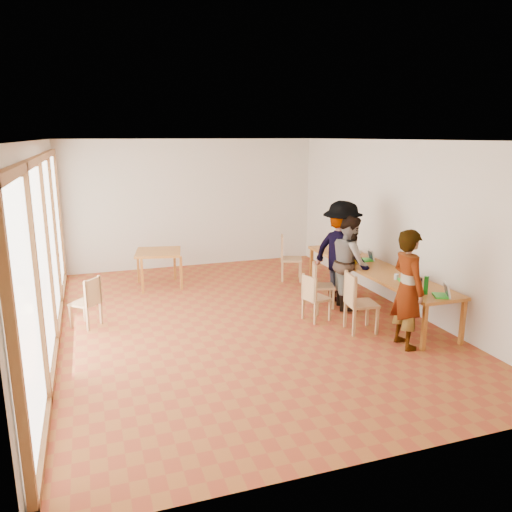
% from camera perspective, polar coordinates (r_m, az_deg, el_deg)
% --- Properties ---
extents(ground, '(8.00, 8.00, 0.00)m').
position_cam_1_polar(ground, '(8.55, -1.63, -7.43)').
color(ground, '#9C5325').
rests_on(ground, ground).
extents(wall_back, '(6.00, 0.10, 3.00)m').
position_cam_1_polar(wall_back, '(11.97, -7.34, 5.95)').
color(wall_back, beige).
rests_on(wall_back, ground).
extents(wall_front, '(6.00, 0.10, 3.00)m').
position_cam_1_polar(wall_front, '(4.59, 13.16, -6.72)').
color(wall_front, beige).
rests_on(wall_front, ground).
extents(wall_right, '(0.10, 8.00, 3.00)m').
position_cam_1_polar(wall_right, '(9.44, 16.02, 3.51)').
color(wall_right, beige).
rests_on(wall_right, ground).
extents(window_wall, '(0.10, 8.00, 3.00)m').
position_cam_1_polar(window_wall, '(7.82, -22.92, 0.95)').
color(window_wall, white).
rests_on(window_wall, ground).
extents(ceiling, '(6.00, 8.00, 0.04)m').
position_cam_1_polar(ceiling, '(7.98, -1.78, 13.25)').
color(ceiling, white).
rests_on(ceiling, wall_back).
extents(communal_table, '(0.80, 4.00, 0.75)m').
position_cam_1_polar(communal_table, '(9.29, 13.34, -1.52)').
color(communal_table, '#B06A27').
rests_on(communal_table, ground).
extents(side_table, '(0.90, 0.90, 0.75)m').
position_cam_1_polar(side_table, '(10.50, -11.09, 0.13)').
color(side_table, '#B06A27').
rests_on(side_table, ground).
extents(chair_near, '(0.50, 0.50, 0.51)m').
position_cam_1_polar(chair_near, '(8.08, 11.34, -4.54)').
color(chair_near, tan).
rests_on(chair_near, ground).
extents(chair_mid, '(0.46, 0.46, 0.43)m').
position_cam_1_polar(chair_mid, '(8.45, 6.53, -4.23)').
color(chair_mid, tan).
rests_on(chair_mid, ground).
extents(chair_far, '(0.47, 0.47, 0.43)m').
position_cam_1_polar(chair_far, '(9.17, 7.19, -2.80)').
color(chair_far, tan).
rests_on(chair_far, ground).
extents(chair_empty, '(0.58, 0.58, 0.52)m').
position_cam_1_polar(chair_empty, '(10.80, 3.51, 0.32)').
color(chair_empty, tan).
rests_on(chair_empty, ground).
extents(chair_spare, '(0.55, 0.55, 0.45)m').
position_cam_1_polar(chair_spare, '(8.57, -18.55, -4.47)').
color(chair_spare, tan).
rests_on(chair_spare, ground).
extents(person_near, '(0.44, 0.66, 1.78)m').
position_cam_1_polar(person_near, '(7.62, 16.95, -3.63)').
color(person_near, gray).
rests_on(person_near, ground).
extents(person_mid, '(0.84, 0.97, 1.70)m').
position_cam_1_polar(person_mid, '(9.16, 10.67, -0.65)').
color(person_mid, gray).
rests_on(person_mid, ground).
extents(person_far, '(1.14, 1.42, 1.92)m').
position_cam_1_polar(person_far, '(9.34, 9.74, 0.36)').
color(person_far, gray).
rests_on(person_far, ground).
extents(laptop_near, '(0.30, 0.31, 0.21)m').
position_cam_1_polar(laptop_near, '(7.88, 20.64, -3.96)').
color(laptop_near, green).
rests_on(laptop_near, communal_table).
extents(laptop_mid, '(0.24, 0.25, 0.18)m').
position_cam_1_polar(laptop_mid, '(8.53, 16.71, -2.41)').
color(laptop_mid, green).
rests_on(laptop_mid, communal_table).
extents(laptop_far, '(0.23, 0.26, 0.20)m').
position_cam_1_polar(laptop_far, '(9.75, 12.76, -0.15)').
color(laptop_far, green).
rests_on(laptop_far, communal_table).
extents(yellow_mug, '(0.17, 0.17, 0.11)m').
position_cam_1_polar(yellow_mug, '(9.43, 11.29, -0.56)').
color(yellow_mug, '#C9940D').
rests_on(yellow_mug, communal_table).
extents(green_bottle, '(0.07, 0.07, 0.28)m').
position_cam_1_polar(green_bottle, '(7.88, 18.86, -3.18)').
color(green_bottle, '#116B17').
rests_on(green_bottle, communal_table).
extents(clear_glass, '(0.07, 0.07, 0.09)m').
position_cam_1_polar(clear_glass, '(8.58, 15.75, -2.28)').
color(clear_glass, silver).
rests_on(clear_glass, communal_table).
extents(condiment_cup, '(0.08, 0.08, 0.06)m').
position_cam_1_polar(condiment_cup, '(10.29, 11.72, 0.47)').
color(condiment_cup, white).
rests_on(condiment_cup, communal_table).
extents(pink_phone, '(0.05, 0.10, 0.01)m').
position_cam_1_polar(pink_phone, '(10.19, 8.82, 0.32)').
color(pink_phone, '#F44271').
rests_on(pink_phone, communal_table).
extents(black_pouch, '(0.16, 0.26, 0.09)m').
position_cam_1_polar(black_pouch, '(8.49, 17.53, -2.57)').
color(black_pouch, black).
rests_on(black_pouch, communal_table).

